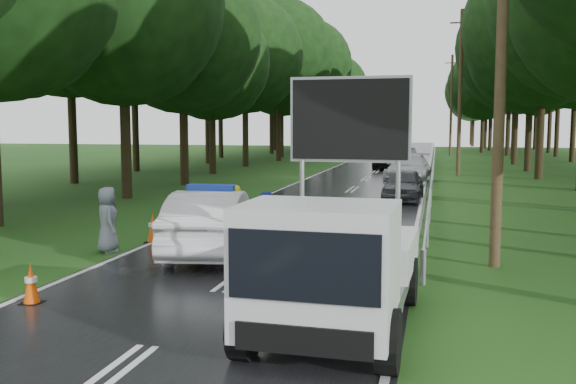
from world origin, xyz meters
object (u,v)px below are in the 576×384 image
(police_sedan, at_px, (212,223))
(officer, at_px, (235,220))
(barrier, at_px, (221,225))
(queue_car_first, at_px, (403,185))
(queue_car_second, at_px, (408,169))
(civilian, at_px, (268,227))
(queue_car_third, at_px, (392,160))
(queue_car_fourth, at_px, (405,156))
(work_truck, at_px, (334,265))

(police_sedan, relative_size, officer, 2.88)
(barrier, xyz_separation_m, officer, (0.00, 1.00, -0.02))
(police_sedan, xyz_separation_m, queue_car_first, (3.91, 12.21, -0.12))
(queue_car_first, bearing_deg, queue_car_second, 92.48)
(queue_car_second, bearing_deg, police_sedan, -97.37)
(officer, height_order, civilian, officer)
(queue_car_second, bearing_deg, queue_car_third, 101.79)
(queue_car_fourth, bearing_deg, queue_car_first, -83.79)
(officer, distance_m, queue_car_third, 30.69)
(police_sedan, height_order, barrier, police_sedan)
(queue_car_second, relative_size, queue_car_third, 1.09)
(barrier, relative_size, queue_car_fourth, 0.67)
(queue_car_second, height_order, queue_car_fourth, queue_car_second)
(police_sedan, relative_size, work_truck, 1.00)
(barrier, relative_size, queue_car_second, 0.49)
(work_truck, bearing_deg, queue_car_third, 94.49)
(officer, xyz_separation_m, queue_car_first, (3.40, 12.04, -0.19))
(work_truck, xyz_separation_m, barrier, (-3.26, 4.30, -0.18))
(queue_car_fourth, bearing_deg, work_truck, -85.04)
(barrier, height_order, officer, officer)
(work_truck, relative_size, queue_car_first, 1.27)
(work_truck, bearing_deg, queue_car_second, 91.94)
(civilian, height_order, queue_car_second, civilian)
(civilian, bearing_deg, queue_car_third, 84.43)
(queue_car_third, bearing_deg, officer, -89.85)
(officer, xyz_separation_m, queue_car_second, (3.25, 20.05, -0.08))
(police_sedan, xyz_separation_m, civilian, (1.52, -0.48, 0.03))
(police_sedan, height_order, queue_car_fourth, police_sedan)
(officer, height_order, queue_car_fourth, officer)
(work_truck, xyz_separation_m, queue_car_second, (-0.01, 25.35, -0.27))
(civilian, distance_m, queue_car_fourth, 37.32)
(police_sedan, relative_size, queue_car_fourth, 1.25)
(queue_car_third, bearing_deg, queue_car_second, -78.16)
(barrier, height_order, queue_car_second, queue_car_second)
(police_sedan, bearing_deg, queue_car_fourth, -103.77)
(work_truck, height_order, queue_car_second, work_truck)
(police_sedan, height_order, work_truck, work_truck)
(officer, relative_size, queue_car_third, 0.35)
(police_sedan, xyz_separation_m, officer, (0.51, 0.17, 0.07))
(civilian, distance_m, queue_car_first, 12.91)
(work_truck, distance_m, officer, 6.23)
(work_truck, relative_size, officer, 2.89)
(officer, distance_m, queue_car_fourth, 36.72)
(queue_car_second, xyz_separation_m, queue_car_fourth, (-0.96, 16.60, -0.13))
(police_sedan, xyz_separation_m, barrier, (0.51, -0.83, 0.09))
(work_truck, distance_m, queue_car_first, 17.34)
(civilian, distance_m, queue_car_third, 31.30)
(queue_car_first, distance_m, queue_car_second, 8.01)
(queue_car_first, height_order, queue_car_third, queue_car_third)
(officer, distance_m, queue_car_second, 20.31)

